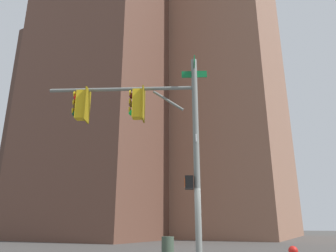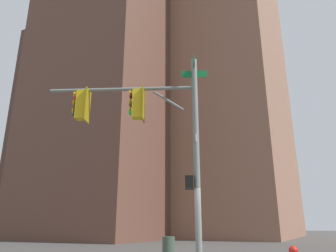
% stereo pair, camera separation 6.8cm
% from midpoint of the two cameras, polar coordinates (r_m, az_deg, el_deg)
% --- Properties ---
extents(signal_pole_assembly, '(2.64, 4.95, 6.92)m').
position_cam_midpoint_polar(signal_pole_assembly, '(10.42, -3.69, 0.34)').
color(signal_pole_assembly, slate).
rests_on(signal_pole_assembly, ground_plane).
extents(litter_bin, '(0.56, 0.56, 0.95)m').
position_cam_midpoint_polar(litter_bin, '(15.17, 0.24, -21.05)').
color(litter_bin, '#384738').
rests_on(litter_bin, ground_plane).
extents(building_brick_nearside, '(23.23, 15.20, 40.87)m').
position_cam_midpoint_polar(building_brick_nearside, '(45.02, -7.05, 7.64)').
color(building_brick_nearside, brown).
rests_on(building_brick_nearside, ground_plane).
extents(building_brick_midblock, '(23.26, 17.60, 46.24)m').
position_cam_midpoint_polar(building_brick_midblock, '(49.99, 9.01, 8.47)').
color(building_brick_midblock, '#845B47').
rests_on(building_brick_midblock, ground_plane).
extents(building_glass_tower, '(28.96, 22.64, 88.61)m').
position_cam_midpoint_polar(building_glass_tower, '(76.88, -1.69, 16.42)').
color(building_glass_tower, '#9EC6C1').
rests_on(building_glass_tower, ground_plane).
extents(building_brick_farside, '(23.24, 14.52, 35.25)m').
position_cam_midpoint_polar(building_brick_farside, '(60.61, -14.11, -1.45)').
color(building_brick_farside, '#4C3328').
rests_on(building_brick_farside, ground_plane).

